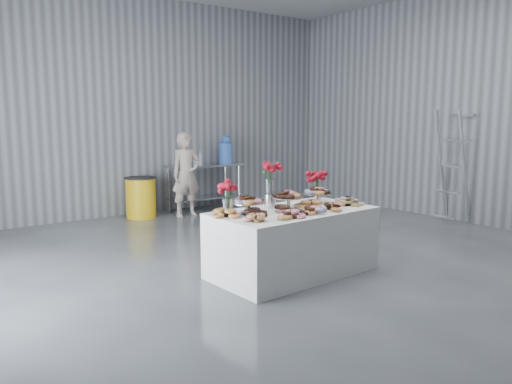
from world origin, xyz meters
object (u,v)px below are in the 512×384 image
prep_table (204,178)px  stepladder (453,166)px  water_jug (226,150)px  person (186,175)px  trash_barrel (141,197)px  display_table (293,242)px

prep_table → stepladder: stepladder is taller
water_jug → person: 1.22m
stepladder → person: bearing=137.1°
trash_barrel → prep_table: bearing=0.0°
prep_table → person: size_ratio=0.98×
trash_barrel → stepladder: bearing=-40.6°
trash_barrel → water_jug: bearing=0.0°
water_jug → stepladder: size_ratio=0.28×
person → display_table: bearing=-98.6°
prep_table → stepladder: (2.82, -3.56, 0.36)m
display_table → stepladder: bearing=8.0°
display_table → trash_barrel: bearing=91.5°
prep_table → water_jug: water_jug is taller
stepladder → water_jug: bearing=123.1°
display_table → person: size_ratio=1.24×
person → stepladder: size_ratio=0.79×
prep_table → water_jug: bearing=-0.0°
prep_table → stepladder: 4.55m
prep_table → water_jug: size_ratio=2.71×
display_table → person: bearing=80.6°
display_table → water_jug: bearing=67.4°
display_table → trash_barrel: (-0.11, 4.12, -0.01)m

